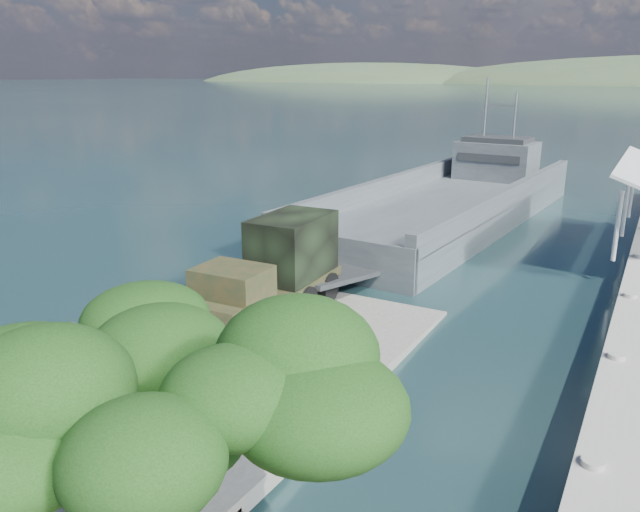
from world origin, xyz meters
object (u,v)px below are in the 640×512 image
(landing_craft, at_px, (446,211))
(soldier, at_px, (201,304))
(military_truck, at_px, (274,271))
(overhang_tree, at_px, (165,405))

(landing_craft, relative_size, soldier, 16.18)
(military_truck, xyz_separation_m, soldier, (-1.51, -2.47, -0.77))
(overhang_tree, bearing_deg, soldier, 127.93)
(military_truck, bearing_deg, overhang_tree, -64.88)
(military_truck, relative_size, overhang_tree, 1.20)
(landing_craft, relative_size, military_truck, 4.23)
(soldier, bearing_deg, military_truck, 55.11)
(landing_craft, distance_m, soldier, 22.41)
(landing_craft, distance_m, military_truck, 19.91)
(landing_craft, xyz_separation_m, soldier, (-1.75, -22.32, 0.73))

